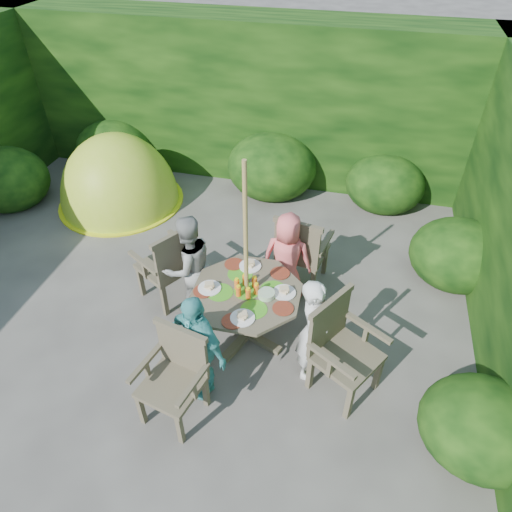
% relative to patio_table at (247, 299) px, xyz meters
% --- Properties ---
extents(ground, '(60.00, 60.00, 0.00)m').
position_rel_patio_table_xyz_m(ground, '(-1.04, -0.17, -0.59)').
color(ground, '#484541').
rests_on(ground, ground).
extents(hedge_enclosure, '(9.00, 9.00, 2.50)m').
position_rel_patio_table_xyz_m(hedge_enclosure, '(-1.04, 1.16, 0.66)').
color(hedge_enclosure, black).
rests_on(hedge_enclosure, ground).
extents(patio_table, '(1.55, 1.55, 0.84)m').
position_rel_patio_table_xyz_m(patio_table, '(0.00, 0.00, 0.00)').
color(patio_table, '#433D2C').
rests_on(patio_table, ground).
extents(parasol_pole, '(0.06, 0.06, 2.20)m').
position_rel_patio_table_xyz_m(parasol_pole, '(-0.00, 0.00, 0.51)').
color(parasol_pole, olive).
rests_on(parasol_pole, ground).
extents(garden_chair_right, '(0.78, 0.80, 1.02)m').
position_rel_patio_table_xyz_m(garden_chair_right, '(1.02, -0.37, -0.04)').
color(garden_chair_right, '#433D2C').
rests_on(garden_chair_right, ground).
extents(garden_chair_left, '(0.78, 0.81, 1.03)m').
position_rel_patio_table_xyz_m(garden_chair_left, '(-1.03, 0.37, -0.04)').
color(garden_chair_left, '#433D2C').
rests_on(garden_chair_left, ground).
extents(garden_chair_back, '(0.69, 0.64, 1.01)m').
position_rel_patio_table_xyz_m(garden_chair_back, '(0.40, 1.02, -0.05)').
color(garden_chair_back, '#433D2C').
rests_on(garden_chair_back, ground).
extents(garden_chair_front, '(0.66, 0.61, 0.94)m').
position_rel_patio_table_xyz_m(garden_chair_front, '(-0.41, -1.02, -0.09)').
color(garden_chair_front, '#433D2C').
rests_on(garden_chair_front, ground).
extents(child_right, '(0.35, 0.48, 1.22)m').
position_rel_patio_table_xyz_m(child_right, '(0.74, -0.28, 0.02)').
color(child_right, silver).
rests_on(child_right, ground).
extents(child_left, '(0.77, 0.79, 1.28)m').
position_rel_patio_table_xyz_m(child_left, '(-0.75, 0.29, 0.05)').
color(child_left, gray).
rests_on(child_left, ground).
extents(child_back, '(0.59, 0.39, 1.19)m').
position_rel_patio_table_xyz_m(child_back, '(0.28, 0.75, 0.00)').
color(child_back, '#F56567').
rests_on(child_back, ground).
extents(child_front, '(0.78, 0.60, 1.24)m').
position_rel_patio_table_xyz_m(child_front, '(-0.29, -0.75, 0.03)').
color(child_front, '#4AADAD').
rests_on(child_front, ground).
extents(dome_tent, '(2.07, 2.07, 2.23)m').
position_rel_patio_table_xyz_m(dome_tent, '(-2.69, 2.22, -0.59)').
color(dome_tent, '#ABCF27').
rests_on(dome_tent, ground).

